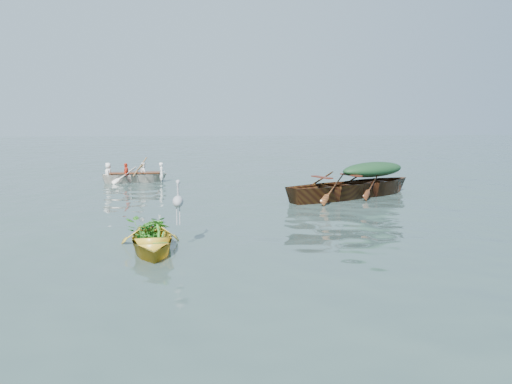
% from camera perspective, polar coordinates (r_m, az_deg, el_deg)
% --- Properties ---
extents(ground, '(140.00, 140.00, 0.00)m').
position_cam_1_polar(ground, '(11.06, 0.73, -5.37)').
color(ground, '#324642').
rests_on(ground, ground).
extents(yellow_dinghy, '(1.61, 3.00, 0.75)m').
position_cam_1_polar(yellow_dinghy, '(10.30, -11.84, -6.58)').
color(yellow_dinghy, gold).
rests_on(yellow_dinghy, ground).
extents(green_tarp_boat, '(5.21, 3.88, 1.23)m').
position_cam_1_polar(green_tarp_boat, '(17.86, 13.14, -0.34)').
color(green_tarp_boat, '#442810').
rests_on(green_tarp_boat, ground).
extents(open_wooden_boat, '(5.30, 3.67, 1.24)m').
position_cam_1_polar(open_wooden_boat, '(16.61, 9.16, -0.86)').
color(open_wooden_boat, '#593516').
rests_on(open_wooden_boat, ground).
extents(rowed_boat, '(3.77, 1.38, 0.85)m').
position_cam_1_polar(rowed_boat, '(21.52, -13.62, 1.09)').
color(rowed_boat, white).
rests_on(rowed_boat, ground).
extents(green_tarp_cover, '(2.87, 2.13, 0.52)m').
position_cam_1_polar(green_tarp_cover, '(17.75, 13.24, 2.46)').
color(green_tarp_cover, '#15331B').
rests_on(green_tarp_cover, green_tarp_boat).
extents(thwart_benches, '(2.72, 1.98, 0.04)m').
position_cam_1_polar(thwart_benches, '(16.52, 9.21, 1.33)').
color(thwart_benches, '#43190F').
rests_on(thwart_benches, open_wooden_boat).
extents(heron, '(0.33, 0.43, 0.92)m').
position_cam_1_polar(heron, '(10.20, -8.89, -1.84)').
color(heron, '#A0A2A8').
rests_on(heron, yellow_dinghy).
extents(dinghy_weeds, '(0.81, 0.99, 0.60)m').
position_cam_1_polar(dinghy_weeds, '(10.69, -11.90, -2.33)').
color(dinghy_weeds, '#2B681B').
rests_on(dinghy_weeds, yellow_dinghy).
extents(rowers, '(2.66, 1.19, 0.76)m').
position_cam_1_polar(rowers, '(21.44, -13.69, 3.22)').
color(rowers, white).
rests_on(rowers, rowed_boat).
extents(oars, '(0.79, 2.64, 0.06)m').
position_cam_1_polar(oars, '(21.47, -13.66, 2.29)').
color(oars, olive).
rests_on(oars, rowed_boat).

